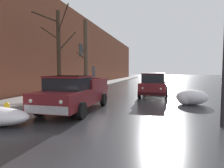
{
  "coord_description": "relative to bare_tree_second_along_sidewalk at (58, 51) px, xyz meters",
  "views": [
    {
      "loc": [
        2.43,
        -0.59,
        2.0
      ],
      "look_at": [
        -0.41,
        10.14,
        1.22
      ],
      "focal_mm": 30.49,
      "sensor_mm": 36.0,
      "label": 1
    }
  ],
  "objects": [
    {
      "name": "sedan_silver_at_far_intersection",
      "position": [
        6.57,
        31.13,
        -2.66
      ],
      "size": [
        2.17,
        4.22,
        1.42
      ],
      "color": "#B7B7BC",
      "rests_on": "ground"
    },
    {
      "name": "sedan_white_parked_kerbside_mid",
      "position": [
        6.64,
        10.06,
        -2.66
      ],
      "size": [
        2.0,
        4.34,
        1.42
      ],
      "color": "silver",
      "rests_on": "ground"
    },
    {
      "name": "left_sidewalk_slab",
      "position": [
        -1.22,
        6.22,
        -3.33
      ],
      "size": [
        2.78,
        80.0,
        0.16
      ],
      "primitive_type": "cube",
      "color": "gray",
      "rests_on": "ground"
    },
    {
      "name": "pickup_truck_maroon_approaching_near_lane",
      "position": [
        3.05,
        -3.76,
        -2.53
      ],
      "size": [
        2.25,
        5.29,
        1.76
      ],
      "color": "maroon",
      "rests_on": "ground"
    },
    {
      "name": "bare_tree_mid_block",
      "position": [
        -0.0,
        5.03,
        0.11
      ],
      "size": [
        1.77,
        1.53,
        6.9
      ],
      "color": "#4C3D2D",
      "rests_on": "ground"
    },
    {
      "name": "suv_maroon_parked_kerbside_close",
      "position": [
        6.67,
        2.84,
        -2.42
      ],
      "size": [
        2.18,
        4.84,
        1.82
      ],
      "color": "maroon",
      "rests_on": "ground"
    },
    {
      "name": "snow_bank_along_left_kerb",
      "position": [
        8.91,
        -0.41,
        -2.99
      ],
      "size": [
        1.78,
        1.2,
        0.88
      ],
      "color": "white",
      "rests_on": "ground"
    },
    {
      "name": "brick_townhouse_facade",
      "position": [
        -3.1,
        6.22,
        1.14
      ],
      "size": [
        0.63,
        80.0,
        9.1
      ],
      "color": "brown",
      "rests_on": "ground"
    },
    {
      "name": "fire_hydrant",
      "position": [
        1.1,
        -6.0,
        -3.05
      ],
      "size": [
        0.42,
        0.22,
        0.71
      ],
      "color": "gold",
      "rests_on": "ground"
    },
    {
      "name": "sedan_red_queued_behind_truck",
      "position": [
        6.52,
        24.82,
        -2.66
      ],
      "size": [
        2.02,
        4.42,
        1.42
      ],
      "color": "red",
      "rests_on": "ground"
    },
    {
      "name": "bare_tree_second_along_sidewalk",
      "position": [
        0.0,
        0.0,
        0.0
      ],
      "size": [
        3.48,
        2.89,
        6.26
      ],
      "color": "#382B1E",
      "rests_on": "ground"
    },
    {
      "name": "sedan_darkblue_parked_far_down_block",
      "position": [
        6.47,
        17.8,
        -2.66
      ],
      "size": [
        2.2,
        4.36,
        1.42
      ],
      "color": "navy",
      "rests_on": "ground"
    }
  ]
}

